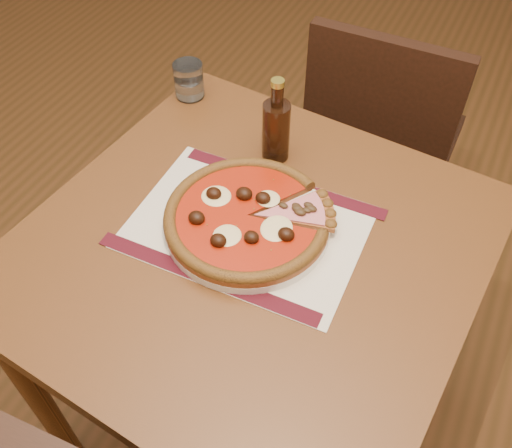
{
  "coord_description": "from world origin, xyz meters",
  "views": [
    {
      "loc": [
        1.1,
        -1.66,
        1.56
      ],
      "look_at": [
        0.8,
        -1.05,
        0.78
      ],
      "focal_mm": 40.0,
      "sensor_mm": 36.0,
      "label": 1
    }
  ],
  "objects": [
    {
      "name": "placemat",
      "position": [
        0.77,
        -1.04,
        0.75
      ],
      "size": [
        0.43,
        0.32,
        0.0
      ],
      "primitive_type": "cube",
      "rotation": [
        0.0,
        0.0,
        0.03
      ],
      "color": "beige",
      "rests_on": "table"
    },
    {
      "name": "water_glass",
      "position": [
        0.47,
        -0.73,
        0.79
      ],
      "size": [
        0.08,
        0.08,
        0.08
      ],
      "primitive_type": "cylinder",
      "rotation": [
        0.0,
        0.0,
        0.11
      ],
      "color": "white",
      "rests_on": "table"
    },
    {
      "name": "table",
      "position": [
        0.8,
        -1.07,
        0.65
      ],
      "size": [
        0.87,
        0.87,
        0.75
      ],
      "rotation": [
        0.0,
        0.0,
        -0.09
      ],
      "color": "brown",
      "rests_on": "ground"
    },
    {
      "name": "bottle",
      "position": [
        0.74,
        -0.83,
        0.82
      ],
      "size": [
        0.06,
        0.06,
        0.19
      ],
      "color": "black",
      "rests_on": "table"
    },
    {
      "name": "chair_far",
      "position": [
        0.86,
        -0.35,
        0.49
      ],
      "size": [
        0.4,
        0.4,
        0.85
      ],
      "rotation": [
        0.0,
        0.0,
        3.14
      ],
      "color": "black",
      "rests_on": "ground"
    },
    {
      "name": "ham_slice",
      "position": [
        0.86,
        -0.97,
        0.78
      ],
      "size": [
        0.15,
        0.12,
        0.02
      ],
      "rotation": [
        0.0,
        0.0,
        0.59
      ],
      "color": "#9A5525",
      "rests_on": "plate"
    },
    {
      "name": "pizza",
      "position": [
        0.77,
        -1.04,
        0.78
      ],
      "size": [
        0.31,
        0.31,
        0.04
      ],
      "color": "#9A5525",
      "rests_on": "plate"
    },
    {
      "name": "plate",
      "position": [
        0.77,
        -1.04,
        0.76
      ],
      "size": [
        0.31,
        0.31,
        0.02
      ],
      "primitive_type": "cylinder",
      "color": "white",
      "rests_on": "placemat"
    }
  ]
}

